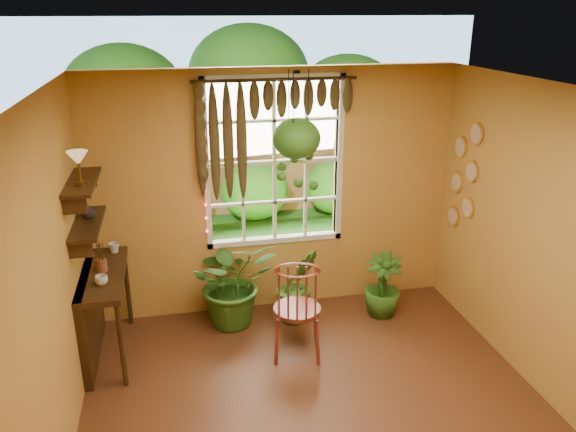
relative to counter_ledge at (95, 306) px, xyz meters
name	(u,v)px	position (x,y,z in m)	size (l,w,h in m)	color
ceiling	(340,100)	(1.91, -1.60, 2.15)	(4.50, 4.50, 0.00)	white
wall_back	(275,194)	(1.91, 0.65, 0.80)	(4.00, 4.00, 0.00)	#BB8240
wall_left	(40,319)	(-0.09, -1.60, 0.80)	(4.50, 4.50, 0.00)	#BB8240
wall_right	(576,263)	(3.91, -1.60, 0.80)	(4.50, 4.50, 0.00)	#BB8240
window	(274,162)	(1.91, 0.68, 1.15)	(1.52, 0.10, 1.86)	white
valance_vine	(268,110)	(1.82, 0.56, 1.73)	(1.70, 0.12, 1.10)	#34210E
string_lights	(203,164)	(1.15, 0.59, 1.20)	(0.03, 0.03, 1.54)	#FF2633
wall_plates	(464,177)	(3.89, 0.19, 1.00)	(0.04, 0.32, 1.10)	#FFF2D0
counter_ledge	(95,306)	(0.00, 0.00, 0.00)	(0.40, 1.20, 0.90)	#34210E
shelf_lower	(88,224)	(0.03, 0.00, 0.85)	(0.25, 0.90, 0.04)	#34210E
shelf_upper	(82,182)	(0.03, 0.00, 1.25)	(0.25, 0.90, 0.04)	#34210E
backyard	(240,121)	(2.15, 5.27, 0.73)	(14.00, 10.00, 12.00)	#1F5E1B
windsor_chair	(297,322)	(1.92, -0.41, -0.19)	(0.56, 0.58, 1.25)	maroon
potted_plant_left	(233,281)	(1.38, 0.33, -0.05)	(0.90, 0.78, 1.01)	#1B4412
potted_plant_mid	(297,285)	(2.07, 0.23, -0.12)	(0.47, 0.38, 0.86)	#1B4412
potted_plant_right	(383,285)	(3.02, 0.15, -0.19)	(0.41, 0.41, 0.73)	#1B4412
hanging_basket	(297,143)	(2.07, 0.32, 1.43)	(0.48, 0.48, 1.21)	black
cup_a	(101,280)	(0.13, -0.26, 0.39)	(0.11, 0.11, 0.09)	silver
cup_b	(114,248)	(0.19, 0.45, 0.40)	(0.11, 0.11, 0.10)	beige
brush_jar	(101,257)	(0.11, 0.03, 0.49)	(0.10, 0.10, 0.36)	brown
shelf_vase	(88,211)	(0.04, 0.11, 0.93)	(0.13, 0.13, 0.13)	#B2AD99
tiffany_lamp	(78,160)	(0.05, -0.16, 1.49)	(0.18, 0.18, 0.30)	brown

